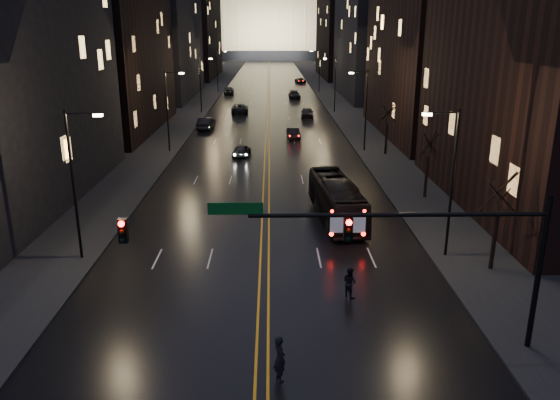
{
  "coord_description": "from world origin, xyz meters",
  "views": [
    {
      "loc": [
        0.41,
        -20.47,
        13.28
      ],
      "look_at": [
        0.95,
        10.52,
        3.54
      ],
      "focal_mm": 35.0,
      "sensor_mm": 36.0,
      "label": 1
    }
  ],
  "objects_px": {
    "traffic_signal": "(407,240)",
    "bus": "(336,200)",
    "pedestrian_b": "(350,282)",
    "receding_car_a": "(293,133)",
    "pedestrian_a": "(280,359)",
    "oncoming_car_b": "(206,124)",
    "oncoming_car_a": "(241,150)"
  },
  "relations": [
    {
      "from": "receding_car_a",
      "to": "pedestrian_b",
      "type": "height_order",
      "value": "pedestrian_b"
    },
    {
      "from": "traffic_signal",
      "to": "oncoming_car_a",
      "type": "bearing_deg",
      "value": 103.01
    },
    {
      "from": "traffic_signal",
      "to": "bus",
      "type": "height_order",
      "value": "traffic_signal"
    },
    {
      "from": "bus",
      "to": "pedestrian_b",
      "type": "bearing_deg",
      "value": -98.41
    },
    {
      "from": "oncoming_car_a",
      "to": "receding_car_a",
      "type": "relative_size",
      "value": 1.02
    },
    {
      "from": "oncoming_car_a",
      "to": "oncoming_car_b",
      "type": "distance_m",
      "value": 17.83
    },
    {
      "from": "oncoming_car_a",
      "to": "pedestrian_a",
      "type": "bearing_deg",
      "value": 101.9
    },
    {
      "from": "oncoming_car_b",
      "to": "receding_car_a",
      "type": "bearing_deg",
      "value": 154.92
    },
    {
      "from": "oncoming_car_a",
      "to": "pedestrian_b",
      "type": "distance_m",
      "value": 33.39
    },
    {
      "from": "pedestrian_a",
      "to": "bus",
      "type": "bearing_deg",
      "value": -36.85
    },
    {
      "from": "receding_car_a",
      "to": "traffic_signal",
      "type": "bearing_deg",
      "value": -91.7
    },
    {
      "from": "traffic_signal",
      "to": "pedestrian_b",
      "type": "relative_size",
      "value": 10.57
    },
    {
      "from": "receding_car_a",
      "to": "pedestrian_a",
      "type": "height_order",
      "value": "pedestrian_a"
    },
    {
      "from": "bus",
      "to": "traffic_signal",
      "type": "bearing_deg",
      "value": -92.54
    },
    {
      "from": "oncoming_car_a",
      "to": "traffic_signal",
      "type": "bearing_deg",
      "value": 109.86
    },
    {
      "from": "bus",
      "to": "receding_car_a",
      "type": "bearing_deg",
      "value": 88.41
    },
    {
      "from": "oncoming_car_b",
      "to": "pedestrian_b",
      "type": "height_order",
      "value": "oncoming_car_b"
    },
    {
      "from": "bus",
      "to": "pedestrian_b",
      "type": "distance_m",
      "value": 12.19
    },
    {
      "from": "pedestrian_a",
      "to": "pedestrian_b",
      "type": "distance_m",
      "value": 7.93
    },
    {
      "from": "oncoming_car_b",
      "to": "receding_car_a",
      "type": "relative_size",
      "value": 1.26
    },
    {
      "from": "oncoming_car_a",
      "to": "receding_car_a",
      "type": "height_order",
      "value": "oncoming_car_a"
    },
    {
      "from": "traffic_signal",
      "to": "bus",
      "type": "xyz_separation_m",
      "value": [
        -0.76,
        17.16,
        -3.65
      ]
    },
    {
      "from": "bus",
      "to": "oncoming_car_b",
      "type": "relative_size",
      "value": 2.07
    },
    {
      "from": "traffic_signal",
      "to": "pedestrian_a",
      "type": "height_order",
      "value": "traffic_signal"
    },
    {
      "from": "receding_car_a",
      "to": "pedestrian_a",
      "type": "relative_size",
      "value": 2.07
    },
    {
      "from": "bus",
      "to": "pedestrian_b",
      "type": "relative_size",
      "value": 6.39
    },
    {
      "from": "traffic_signal",
      "to": "pedestrian_a",
      "type": "relative_size",
      "value": 8.9
    },
    {
      "from": "pedestrian_a",
      "to": "pedestrian_b",
      "type": "bearing_deg",
      "value": -51.85
    },
    {
      "from": "receding_car_a",
      "to": "pedestrian_a",
      "type": "xyz_separation_m",
      "value": [
        -2.58,
        -49.7,
        0.31
      ]
    },
    {
      "from": "bus",
      "to": "receding_car_a",
      "type": "height_order",
      "value": "bus"
    },
    {
      "from": "traffic_signal",
      "to": "pedestrian_a",
      "type": "distance_m",
      "value": 6.93
    },
    {
      "from": "oncoming_car_b",
      "to": "pedestrian_a",
      "type": "height_order",
      "value": "pedestrian_a"
    }
  ]
}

